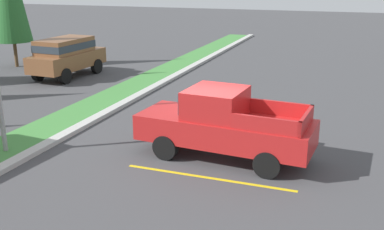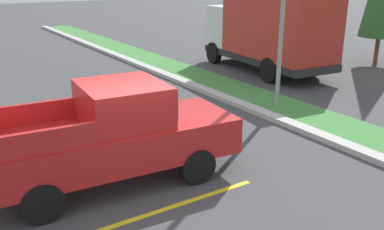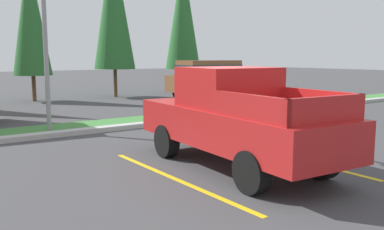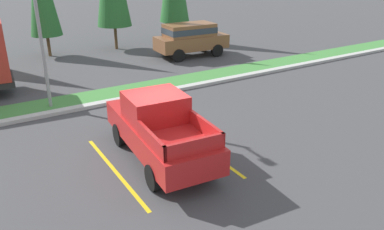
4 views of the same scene
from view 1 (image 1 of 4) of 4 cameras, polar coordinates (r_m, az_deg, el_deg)
name	(u,v)px [view 1 (image 1 of 4)]	position (r m, az deg, el deg)	size (l,w,h in m)	color
ground_plane	(208,151)	(14.13, 2.04, -4.64)	(120.00, 120.00, 0.00)	#424244
parking_line_near	(208,178)	(12.37, 2.09, -7.94)	(0.12, 4.80, 0.01)	yellow
parking_line_far	(237,140)	(15.12, 5.73, -3.20)	(0.12, 4.80, 0.01)	yellow
curb_strip	(72,131)	(16.25, -14.98, -1.98)	(56.00, 0.40, 0.15)	#B2B2AD
grass_median	(46,129)	(16.90, -18.04, -1.67)	(56.00, 1.80, 0.06)	#42843D
pickup_truck_main	(223,124)	(13.38, 3.99, -1.20)	(2.28, 5.35, 2.10)	black
suv_distant	(67,54)	(25.09, -15.61, 7.40)	(4.68, 2.13, 2.10)	black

